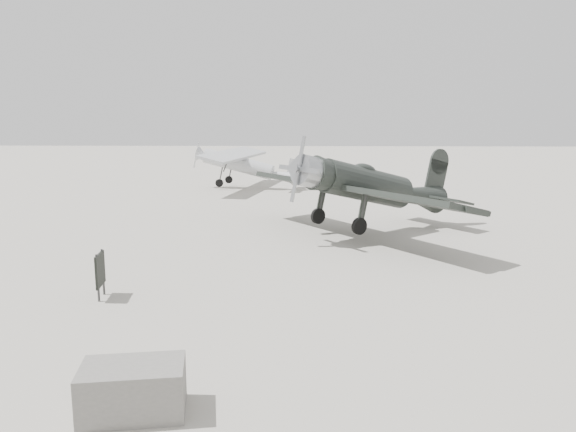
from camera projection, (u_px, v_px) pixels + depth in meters
The scene contains 5 objects.
ground at pixel (274, 279), 18.04m from camera, with size 160.00×160.00×0.00m, color #AAA296.
lowwing_monoplane at pixel (372, 187), 24.60m from camera, with size 10.19×11.26×4.01m.
highwing_monoplane at pixel (243, 162), 40.19m from camera, with size 7.83×10.97×3.10m.
equipment_block at pixel (133, 389), 9.86m from camera, with size 1.79×1.12×0.90m, color slate.
sign_board at pixel (100, 270), 16.07m from camera, with size 0.18×0.95×1.37m.
Camera 1 is at (0.98, -17.37, 5.20)m, focal length 35.00 mm.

